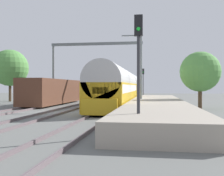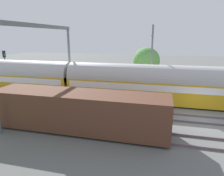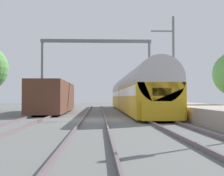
{
  "view_description": "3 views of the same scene",
  "coord_description": "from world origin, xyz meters",
  "px_view_note": "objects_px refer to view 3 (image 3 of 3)",
  "views": [
    {
      "loc": [
        7.41,
        -20.78,
        2.08
      ],
      "look_at": [
        3.91,
        2.48,
        1.93
      ],
      "focal_mm": 43.72,
      "sensor_mm": 36.0,
      "label": 1
    },
    {
      "loc": [
        -16.66,
        3.5,
        6.77
      ],
      "look_at": [
        0.97,
        7.83,
        2.05
      ],
      "focal_mm": 32.0,
      "sensor_mm": 36.0,
      "label": 2
    },
    {
      "loc": [
        0.32,
        -21.09,
        1.5
      ],
      "look_at": [
        1.95,
        19.33,
        2.62
      ],
      "focal_mm": 51.74,
      "sensor_mm": 36.0,
      "label": 3
    }
  ],
  "objects_px": {
    "person_crossing": "(154,102)",
    "railway_signal_far": "(138,85)",
    "freight_car": "(54,97)",
    "passenger_train": "(132,93)",
    "catenary_gantry": "(96,60)"
  },
  "relations": [
    {
      "from": "person_crossing",
      "to": "passenger_train",
      "type": "bearing_deg",
      "value": 178.97
    },
    {
      "from": "freight_car",
      "to": "railway_signal_far",
      "type": "bearing_deg",
      "value": 56.39
    },
    {
      "from": "passenger_train",
      "to": "person_crossing",
      "type": "height_order",
      "value": "passenger_train"
    },
    {
      "from": "freight_car",
      "to": "catenary_gantry",
      "type": "distance_m",
      "value": 7.78
    },
    {
      "from": "freight_car",
      "to": "catenary_gantry",
      "type": "bearing_deg",
      "value": 53.64
    },
    {
      "from": "passenger_train",
      "to": "railway_signal_far",
      "type": "bearing_deg",
      "value": 79.56
    },
    {
      "from": "catenary_gantry",
      "to": "passenger_train",
      "type": "bearing_deg",
      "value": -15.34
    },
    {
      "from": "freight_car",
      "to": "passenger_train",
      "type": "bearing_deg",
      "value": 28.46
    },
    {
      "from": "passenger_train",
      "to": "railway_signal_far",
      "type": "distance_m",
      "value": 10.65
    },
    {
      "from": "passenger_train",
      "to": "freight_car",
      "type": "relative_size",
      "value": 2.53
    },
    {
      "from": "passenger_train",
      "to": "catenary_gantry",
      "type": "bearing_deg",
      "value": 164.66
    },
    {
      "from": "person_crossing",
      "to": "catenary_gantry",
      "type": "height_order",
      "value": "catenary_gantry"
    },
    {
      "from": "person_crossing",
      "to": "railway_signal_far",
      "type": "bearing_deg",
      "value": 135.99
    },
    {
      "from": "freight_car",
      "to": "person_crossing",
      "type": "xyz_separation_m",
      "value": [
        9.79,
        2.14,
        -0.44
      ]
    },
    {
      "from": "person_crossing",
      "to": "freight_car",
      "type": "bearing_deg",
      "value": -121.96
    }
  ]
}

